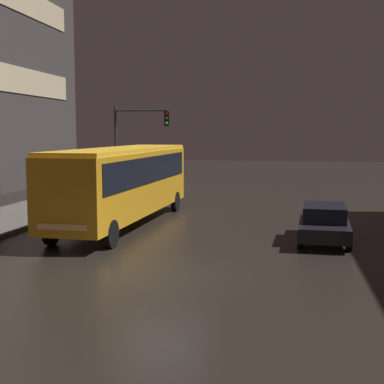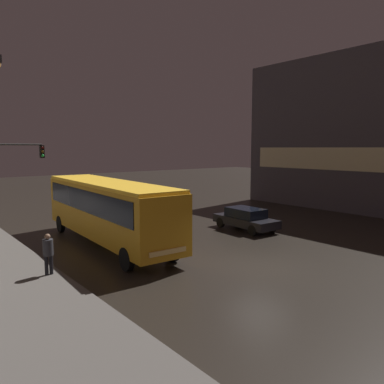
{
  "view_description": "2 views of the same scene",
  "coord_description": "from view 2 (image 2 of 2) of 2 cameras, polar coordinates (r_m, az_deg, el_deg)",
  "views": [
    {
      "loc": [
        3.45,
        -14.53,
        4.04
      ],
      "look_at": [
        -0.42,
        7.99,
        1.46
      ],
      "focal_mm": 50.0,
      "sensor_mm": 36.0,
      "label": 1
    },
    {
      "loc": [
        -12.09,
        -10.29,
        5.1
      ],
      "look_at": [
        1.88,
        6.95,
        2.47
      ],
      "focal_mm": 35.0,
      "sensor_mm": 36.0,
      "label": 2
    }
  ],
  "objects": [
    {
      "name": "ground_plane",
      "position": [
        16.67,
        10.25,
        -11.15
      ],
      "size": [
        120.0,
        120.0,
        0.0
      ],
      "primitive_type": "plane",
      "color": "black"
    },
    {
      "name": "building_right_block",
      "position": [
        36.67,
        24.02,
        8.04
      ],
      "size": [
        10.07,
        16.29,
        12.58
      ],
      "color": "#423D47",
      "rests_on": "ground"
    },
    {
      "name": "bus_near",
      "position": [
        20.11,
        -12.76,
        -2.08
      ],
      "size": [
        3.09,
        11.93,
        3.35
      ],
      "rotation": [
        0.0,
        0.0,
        3.09
      ],
      "color": "orange",
      "rests_on": "ground"
    },
    {
      "name": "car_taxi",
      "position": [
        23.61,
        8.17,
        -4.01
      ],
      "size": [
        2.01,
        4.38,
        1.37
      ],
      "rotation": [
        0.0,
        0.0,
        3.08
      ],
      "color": "black",
      "rests_on": "ground"
    },
    {
      "name": "pedestrian_mid",
      "position": [
        15.78,
        -21.08,
        -8.3
      ],
      "size": [
        0.53,
        0.53,
        1.63
      ],
      "rotation": [
        0.0,
        0.0,
        1.11
      ],
      "color": "black",
      "rests_on": "sidewalk_left"
    },
    {
      "name": "traffic_light_main",
      "position": [
        28.32,
        -25.66,
        3.56
      ],
      "size": [
        3.48,
        0.35,
        5.62
      ],
      "color": "#2D2D2D",
      "rests_on": "ground"
    }
  ]
}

